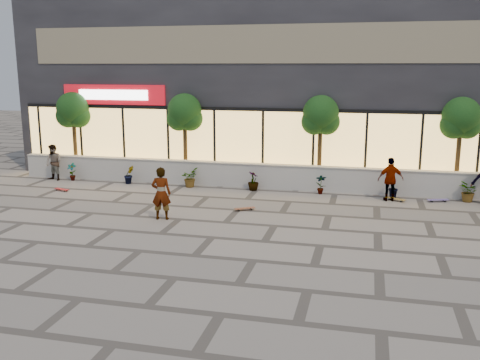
% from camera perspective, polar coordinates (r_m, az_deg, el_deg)
% --- Properties ---
extents(ground, '(80.00, 80.00, 0.00)m').
position_cam_1_polar(ground, '(16.30, -3.03, -6.14)').
color(ground, gray).
rests_on(ground, ground).
extents(planter_wall, '(22.00, 0.42, 1.04)m').
position_cam_1_polar(planter_wall, '(22.74, 1.96, 0.48)').
color(planter_wall, '#BAB8B1').
rests_on(planter_wall, ground).
extents(retail_building, '(24.00, 9.17, 8.50)m').
position_cam_1_polar(retail_building, '(27.69, 4.34, 10.28)').
color(retail_building, '#232227').
rests_on(retail_building, ground).
extents(shrub_a, '(0.43, 0.29, 0.81)m').
position_cam_1_polar(shrub_a, '(25.35, -17.48, 0.85)').
color(shrub_a, '#133C15').
rests_on(shrub_a, ground).
extents(shrub_b, '(0.57, 0.57, 0.81)m').
position_cam_1_polar(shrub_b, '(24.04, -11.74, 0.57)').
color(shrub_b, '#133C15').
rests_on(shrub_b, ground).
extents(shrub_c, '(0.68, 0.77, 0.81)m').
position_cam_1_polar(shrub_c, '(22.99, -5.41, 0.25)').
color(shrub_c, '#133C15').
rests_on(shrub_c, ground).
extents(shrub_d, '(0.64, 0.64, 0.81)m').
position_cam_1_polar(shrub_d, '(22.26, 1.42, -0.09)').
color(shrub_d, '#133C15').
rests_on(shrub_d, ground).
extents(shrub_e, '(0.46, 0.35, 0.81)m').
position_cam_1_polar(shrub_e, '(21.86, 8.62, -0.45)').
color(shrub_e, '#133C15').
rests_on(shrub_e, ground).
extents(shrub_f, '(0.55, 0.57, 0.81)m').
position_cam_1_polar(shrub_f, '(21.81, 15.96, -0.81)').
color(shrub_f, '#133C15').
rests_on(shrub_f, ground).
extents(shrub_g, '(0.77, 0.84, 0.81)m').
position_cam_1_polar(shrub_g, '(22.13, 23.22, -1.15)').
color(shrub_g, '#133C15').
rests_on(shrub_g, ground).
extents(tree_west, '(1.60, 1.50, 3.92)m').
position_cam_1_polar(tree_west, '(26.32, -17.39, 6.93)').
color(tree_west, '#412E17').
rests_on(tree_west, ground).
extents(tree_midwest, '(1.60, 1.50, 3.92)m').
position_cam_1_polar(tree_midwest, '(23.98, -5.93, 6.97)').
color(tree_midwest, '#412E17').
rests_on(tree_midwest, ground).
extents(tree_mideast, '(1.60, 1.50, 3.92)m').
position_cam_1_polar(tree_mideast, '(22.71, 8.60, 6.61)').
color(tree_mideast, '#412E17').
rests_on(tree_mideast, ground).
extents(tree_east, '(1.60, 1.50, 3.92)m').
position_cam_1_polar(tree_east, '(22.91, 22.51, 5.88)').
color(tree_east, '#412E17').
rests_on(tree_east, ground).
extents(skater_center, '(0.72, 0.53, 1.80)m').
position_cam_1_polar(skater_center, '(18.14, -8.41, -1.42)').
color(skater_center, white).
rests_on(skater_center, ground).
extents(skater_left, '(0.91, 0.78, 1.64)m').
position_cam_1_polar(skater_left, '(25.57, -19.25, 1.77)').
color(skater_left, '#8A7659').
rests_on(skater_left, ground).
extents(skater_right_near, '(1.06, 0.64, 1.69)m').
position_cam_1_polar(skater_right_near, '(21.21, 15.77, 0.06)').
color(skater_right_near, white).
rests_on(skater_right_near, ground).
extents(skateboard_center, '(0.74, 0.57, 0.09)m').
position_cam_1_polar(skateboard_center, '(19.24, 0.52, -3.04)').
color(skateboard_center, brown).
rests_on(skateboard_center, ground).
extents(skateboard_left, '(0.75, 0.39, 0.09)m').
position_cam_1_polar(skateboard_left, '(23.41, -18.48, -0.94)').
color(skateboard_left, red).
rests_on(skateboard_left, ground).
extents(skateboard_right_near, '(0.78, 0.55, 0.09)m').
position_cam_1_polar(skateboard_right_near, '(21.44, 16.27, -1.95)').
color(skateboard_right_near, olive).
rests_on(skateboard_right_near, ground).
extents(skateboard_right_far, '(0.83, 0.44, 0.10)m').
position_cam_1_polar(skateboard_right_far, '(21.79, 20.36, -1.99)').
color(skateboard_right_far, '#615195').
rests_on(skateboard_right_far, ground).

